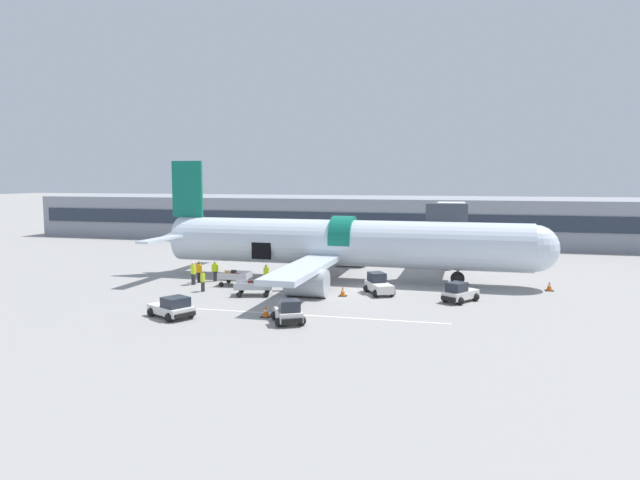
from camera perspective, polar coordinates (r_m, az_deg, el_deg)
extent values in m
plane|color=gray|center=(43.98, 4.56, -5.05)|extent=(500.00, 500.00, 0.00)
cube|color=silver|center=(36.20, -2.21, -7.47)|extent=(18.90, 0.56, 0.01)
cube|color=gray|center=(78.76, 9.36, 2.01)|extent=(108.77, 13.45, 5.93)
cube|color=#232D3D|center=(72.01, 8.81, 1.87)|extent=(106.60, 0.16, 1.90)
cylinder|color=#4C4C51|center=(54.51, 12.73, -1.11)|extent=(0.60, 0.60, 3.57)
cube|color=silver|center=(54.21, 12.81, 2.15)|extent=(2.63, 11.34, 2.63)
cube|color=#333842|center=(49.16, 12.56, 1.76)|extent=(3.42, 1.60, 3.16)
cylinder|color=silver|center=(47.92, 2.38, -0.28)|extent=(30.28, 3.86, 3.86)
sphere|color=silver|center=(46.99, 20.69, -0.80)|extent=(3.66, 3.66, 3.66)
cone|color=silver|center=(53.32, -13.70, 0.20)|extent=(4.43, 3.55, 3.55)
cylinder|color=#0F6B56|center=(47.85, 2.37, 0.13)|extent=(1.82, 3.86, 3.86)
cube|color=#0F6B56|center=(52.71, -13.13, 4.98)|extent=(2.89, 0.28, 5.02)
cube|color=silver|center=(49.71, -15.12, 0.19)|extent=(1.10, 7.50, 0.20)
cube|color=silver|center=(56.29, -11.28, 0.95)|extent=(1.10, 7.50, 0.20)
cube|color=silver|center=(41.39, -1.49, -2.78)|extent=(2.63, 13.39, 0.40)
cube|color=silver|center=(55.36, 2.81, -0.52)|extent=(2.63, 13.39, 0.40)
cylinder|color=#B2B7BF|center=(41.24, -1.33, -4.30)|extent=(3.00, 2.04, 2.04)
cylinder|color=#B2B7BF|center=(55.72, 3.07, -1.57)|extent=(3.00, 2.04, 2.04)
cube|color=black|center=(48.11, -5.89, -1.09)|extent=(1.70, 0.12, 1.40)
cylinder|color=#56565B|center=(47.01, 13.61, -2.77)|extent=(0.22, 0.22, 1.64)
sphere|color=black|center=(47.14, 13.59, -3.76)|extent=(1.12, 1.12, 1.12)
cylinder|color=#56565B|center=(46.41, -2.00, -2.71)|extent=(0.22, 0.22, 1.64)
sphere|color=black|center=(46.55, -2.00, -3.71)|extent=(1.12, 1.12, 1.12)
cylinder|color=#56565B|center=(51.40, -0.28, -1.85)|extent=(0.22, 0.22, 1.64)
sphere|color=black|center=(51.52, -0.28, -2.75)|extent=(1.12, 1.12, 1.12)
cube|color=silver|center=(34.15, -3.21, -7.42)|extent=(2.35, 2.76, 0.56)
cube|color=#232833|center=(33.61, -3.09, -6.57)|extent=(1.53, 1.50, 0.66)
cube|color=black|center=(32.99, -2.81, -8.10)|extent=(1.13, 0.70, 0.28)
sphere|color=black|center=(33.32, -4.05, -8.19)|extent=(0.56, 0.56, 0.56)
sphere|color=black|center=(33.55, -1.86, -8.08)|extent=(0.56, 0.56, 0.56)
sphere|color=black|center=(34.88, -4.51, -7.54)|extent=(0.56, 0.56, 0.56)
sphere|color=black|center=(35.11, -2.41, -7.44)|extent=(0.56, 0.56, 0.56)
cube|color=silver|center=(36.68, -14.67, -6.72)|extent=(3.38, 2.82, 0.49)
cube|color=#232833|center=(36.13, -14.25, -6.02)|extent=(1.83, 1.84, 0.60)
cube|color=black|center=(35.44, -13.33, -7.30)|extent=(0.79, 1.33, 0.25)
sphere|color=black|center=(35.50, -14.83, -7.49)|extent=(0.56, 0.56, 0.56)
sphere|color=black|center=(36.30, -12.77, -7.13)|extent=(0.56, 0.56, 0.56)
sphere|color=black|center=(37.19, -16.50, -6.92)|extent=(0.56, 0.56, 0.56)
sphere|color=black|center=(37.96, -14.50, -6.60)|extent=(0.56, 0.56, 0.56)
cube|color=silver|center=(41.04, 13.87, -5.30)|extent=(2.57, 3.02, 0.54)
cube|color=#232833|center=(40.53, 13.51, -4.59)|extent=(1.59, 1.64, 0.64)
cube|color=black|center=(39.90, 12.71, -5.76)|extent=(1.04, 0.72, 0.27)
sphere|color=black|center=(40.66, 12.40, -5.70)|extent=(0.56, 0.56, 0.56)
sphere|color=black|center=(39.99, 13.83, -5.93)|extent=(0.56, 0.56, 0.56)
sphere|color=black|center=(42.19, 13.89, -5.31)|extent=(0.56, 0.56, 0.56)
sphere|color=black|center=(41.54, 15.29, -5.52)|extent=(0.56, 0.56, 0.56)
cube|color=silver|center=(42.61, 5.93, -4.68)|extent=(2.59, 3.24, 0.61)
cube|color=#232833|center=(42.98, 5.70, -3.71)|extent=(1.61, 1.71, 0.69)
cube|color=black|center=(44.06, 5.23, -4.48)|extent=(1.07, 0.67, 0.30)
sphere|color=black|center=(43.80, 6.22, -4.74)|extent=(0.56, 0.56, 0.56)
sphere|color=black|center=(43.40, 4.70, -4.83)|extent=(0.56, 0.56, 0.56)
sphere|color=black|center=(41.94, 7.20, -5.24)|extent=(0.56, 0.56, 0.56)
sphere|color=black|center=(41.52, 5.63, -5.34)|extent=(0.56, 0.56, 0.56)
cube|color=#B7BABF|center=(46.34, -8.50, -3.76)|extent=(2.53, 1.92, 0.05)
cube|color=#B7BABF|center=(45.93, -7.12, -3.52)|extent=(0.19, 1.74, 0.44)
cube|color=#B7BABF|center=(45.52, -8.85, -3.63)|extent=(2.35, 0.24, 0.44)
cube|color=#B7BABF|center=(47.09, -8.17, -3.29)|extent=(2.35, 0.24, 0.44)
cube|color=#333338|center=(45.88, -6.54, -4.16)|extent=(0.90, 0.15, 0.06)
sphere|color=black|center=(45.34, -7.85, -4.49)|extent=(0.40, 0.40, 0.40)
sphere|color=black|center=(46.96, -7.17, -4.12)|extent=(0.40, 0.40, 0.40)
sphere|color=black|center=(45.89, -9.84, -4.40)|extent=(0.40, 0.40, 0.40)
sphere|color=black|center=(47.50, -9.10, -4.03)|extent=(0.40, 0.40, 0.40)
cube|color=black|center=(46.63, -8.61, -3.32)|extent=(0.43, 0.19, 0.56)
cube|color=#4C1E1E|center=(45.96, -8.28, -3.55)|extent=(0.45, 0.27, 0.41)
cube|color=olive|center=(46.75, -9.15, -3.34)|extent=(0.51, 0.26, 0.50)
cube|color=#B7BABF|center=(42.24, -6.68, -4.79)|extent=(3.09, 2.26, 0.05)
cube|color=#B7BABF|center=(42.08, -4.84, -4.46)|extent=(0.49, 1.51, 0.45)
cube|color=#B7BABF|center=(41.46, -6.78, -4.65)|extent=(2.62, 0.82, 0.45)
cube|color=#B7BABF|center=(42.92, -6.59, -4.27)|extent=(2.62, 0.82, 0.45)
cube|color=#333338|center=(42.15, -4.18, -5.11)|extent=(0.89, 0.33, 0.06)
sphere|color=black|center=(41.47, -5.44, -5.46)|extent=(0.40, 0.40, 0.40)
sphere|color=black|center=(42.98, -5.28, -5.05)|extent=(0.40, 0.40, 0.40)
sphere|color=black|center=(41.66, -8.11, -5.44)|extent=(0.40, 0.40, 0.40)
sphere|color=black|center=(43.17, -7.86, -5.03)|extent=(0.40, 0.40, 0.40)
cube|color=#14472D|center=(42.37, -6.41, -4.42)|extent=(0.37, 0.24, 0.43)
cube|color=#4C1E1E|center=(42.12, -5.87, -4.51)|extent=(0.53, 0.33, 0.39)
cube|color=#4C1E1E|center=(42.50, -6.97, -4.36)|extent=(0.41, 0.29, 0.49)
cylinder|color=#2D2D33|center=(47.30, -12.54, -3.83)|extent=(0.46, 0.46, 0.90)
cylinder|color=#CCE523|center=(47.17, -12.56, -2.88)|extent=(0.59, 0.59, 0.71)
sphere|color=beige|center=(47.10, -12.58, -2.30)|extent=(0.25, 0.25, 0.25)
cylinder|color=#CCE523|center=(47.42, -12.61, -2.92)|extent=(0.19, 0.19, 0.65)
cylinder|color=#CCE523|center=(46.94, -12.51, -3.01)|extent=(0.19, 0.19, 0.65)
cylinder|color=#1E2338|center=(45.96, -3.14, -4.02)|extent=(0.39, 0.39, 0.84)
cylinder|color=#B7E019|center=(45.83, -3.14, -3.09)|extent=(0.50, 0.50, 0.66)
sphere|color=tan|center=(45.77, -3.15, -2.54)|extent=(0.23, 0.23, 0.23)
cylinder|color=#B7E019|center=(46.08, -3.14, -3.13)|extent=(0.16, 0.16, 0.61)
cylinder|color=#B7E019|center=(45.61, -3.14, -3.23)|extent=(0.16, 0.16, 0.61)
cylinder|color=#1E2338|center=(47.02, -5.39, -3.86)|extent=(0.38, 0.38, 0.76)
cylinder|color=#CCE523|center=(46.91, -5.40, -3.05)|extent=(0.49, 0.49, 0.60)
sphere|color=#9E7556|center=(46.84, -5.40, -2.56)|extent=(0.21, 0.21, 0.21)
cylinder|color=#CCE523|center=(46.79, -5.60, -3.15)|extent=(0.16, 0.16, 0.55)
cylinder|color=#CCE523|center=(47.04, -5.19, -3.10)|extent=(0.16, 0.16, 0.55)
cylinder|color=#2D2D33|center=(48.48, -10.44, -3.58)|extent=(0.32, 0.32, 0.84)
cylinder|color=#B7E019|center=(48.36, -10.45, -2.71)|extent=(0.42, 0.42, 0.66)
sphere|color=tan|center=(48.30, -10.46, -2.19)|extent=(0.23, 0.23, 0.23)
cylinder|color=#B7E019|center=(48.46, -10.71, -2.78)|extent=(0.13, 0.13, 0.61)
cylinder|color=#B7E019|center=(48.29, -10.20, -2.81)|extent=(0.13, 0.13, 0.61)
cylinder|color=black|center=(48.12, -11.99, -3.68)|extent=(0.38, 0.38, 0.86)
cylinder|color=orange|center=(48.00, -12.01, -2.78)|extent=(0.48, 0.48, 0.67)
sphere|color=brown|center=(47.93, -12.02, -2.24)|extent=(0.24, 0.24, 0.24)
cylinder|color=orange|center=(48.17, -12.22, -2.84)|extent=(0.15, 0.15, 0.62)
cylinder|color=orange|center=(47.86, -11.79, -2.89)|extent=(0.15, 0.15, 0.62)
cylinder|color=#2D2D33|center=(44.30, -11.63, -4.57)|extent=(0.37, 0.37, 0.77)
cylinder|color=#CCE523|center=(44.18, -11.65, -3.69)|extent=(0.48, 0.48, 0.61)
sphere|color=#9E7556|center=(44.11, -11.66, -3.17)|extent=(0.21, 0.21, 0.21)
cylinder|color=#CCE523|center=(43.98, -11.66, -3.83)|extent=(0.15, 0.15, 0.56)
cylinder|color=#CCE523|center=(44.40, -11.64, -3.73)|extent=(0.15, 0.15, 0.56)
cube|color=black|center=(47.12, 21.95, -4.71)|extent=(0.64, 0.64, 0.03)
cone|color=orange|center=(47.06, 21.96, -4.29)|extent=(0.47, 0.47, 0.73)
cylinder|color=white|center=(47.05, 21.97, -4.24)|extent=(0.27, 0.27, 0.09)
cube|color=black|center=(35.78, -5.43, -7.64)|extent=(0.63, 0.63, 0.03)
cone|color=orange|center=(35.69, -5.44, -7.09)|extent=(0.47, 0.47, 0.74)
cylinder|color=white|center=(35.68, -5.44, -7.03)|extent=(0.27, 0.27, 0.09)
cube|color=black|center=(41.80, 2.29, -5.61)|extent=(0.58, 0.58, 0.03)
cone|color=orange|center=(41.72, 2.30, -5.12)|extent=(0.43, 0.43, 0.76)
cylinder|color=white|center=(41.72, 2.30, -5.07)|extent=(0.25, 0.25, 0.09)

